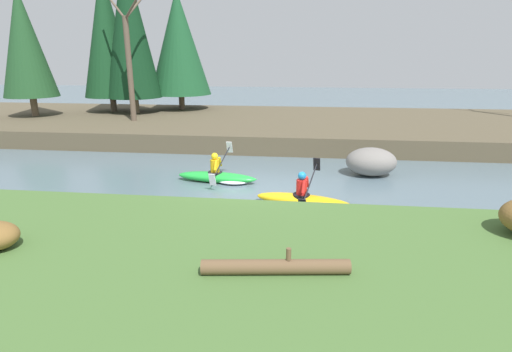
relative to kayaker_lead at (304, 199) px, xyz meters
name	(u,v)px	position (x,y,z in m)	size (l,w,h in m)	color
ground_plane	(261,198)	(-1.28, 0.57, -0.22)	(90.00, 90.00, 0.00)	slate
riverbank_near	(228,282)	(-1.28, -4.73, 0.15)	(44.00, 6.16, 0.74)	#476B33
riverbank_far	(281,126)	(-1.28, 11.14, 0.19)	(44.00, 10.91, 0.81)	brown
conifer_tree_far_left	(24,42)	(-15.16, 10.38, 4.56)	(2.85, 2.85, 6.88)	brown
conifer_tree_left	(106,34)	(-11.63, 12.76, 5.06)	(3.13, 3.13, 8.05)	brown
conifer_tree_mid_left	(129,26)	(-10.06, 12.42, 5.48)	(3.18, 3.18, 8.88)	#7A664C
conifer_tree_centre	(179,43)	(-7.83, 14.37, 4.63)	(3.78, 3.78, 7.15)	brown
bare_tree_upstream	(130,57)	(-8.91, 9.48, 3.82)	(3.77, 3.73, 6.86)	brown
kayaker_lead	(304,199)	(0.00, 0.00, 0.00)	(2.79, 2.06, 1.20)	yellow
kayaker_middle	(220,177)	(-2.80, 1.93, -0.02)	(2.79, 2.07, 1.20)	green
boulder_midstream	(371,162)	(2.33, 3.38, 0.27)	(1.75, 1.37, 0.99)	gray
driftwood_log	(276,267)	(-0.45, -4.99, 0.65)	(2.36, 0.53, 0.44)	brown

